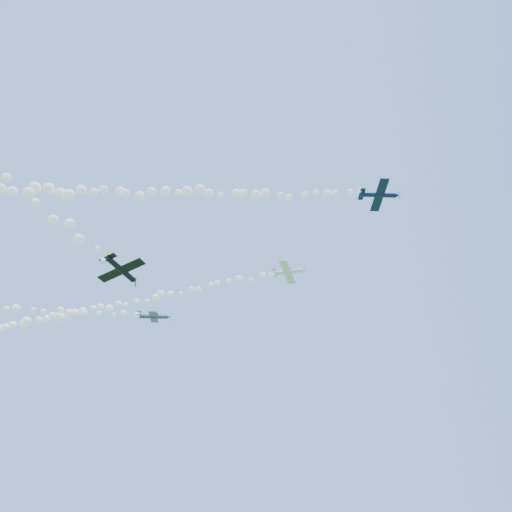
% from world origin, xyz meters
% --- Properties ---
extents(plane_white, '(7.32, 7.70, 2.80)m').
position_xyz_m(plane_white, '(7.63, 6.63, 52.59)').
color(plane_white, white).
extents(smoke_trail_white, '(74.86, 6.41, 3.08)m').
position_xyz_m(smoke_trail_white, '(-31.99, 8.67, 52.31)').
color(smoke_trail_white, white).
extents(plane_navy, '(6.81, 7.21, 2.22)m').
position_xyz_m(plane_navy, '(26.55, -11.79, 51.57)').
color(plane_navy, '#0D1839').
extents(smoke_trail_navy, '(64.03, 20.83, 2.70)m').
position_xyz_m(smoke_trail_navy, '(-7.36, -21.89, 51.37)').
color(smoke_trail_navy, white).
extents(plane_grey, '(6.59, 6.85, 2.02)m').
position_xyz_m(plane_grey, '(-18.44, 1.76, 43.40)').
color(plane_grey, '#3A4155').
extents(plane_black, '(7.67, 7.27, 2.40)m').
position_xyz_m(plane_black, '(-12.75, -19.19, 39.08)').
color(plane_black, black).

